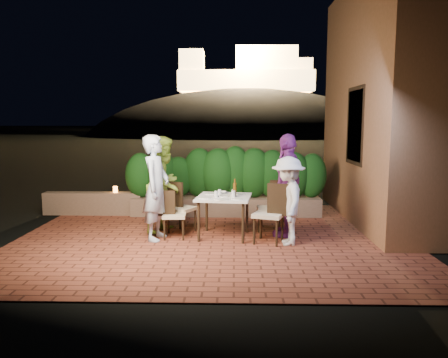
{
  "coord_description": "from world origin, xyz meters",
  "views": [
    {
      "loc": [
        0.4,
        -7.31,
        2.09
      ],
      "look_at": [
        0.2,
        0.53,
        1.05
      ],
      "focal_mm": 35.0,
      "sensor_mm": 36.0,
      "label": 1
    }
  ],
  "objects_px": {
    "dining_table": "(224,217)",
    "chair_right_front": "(269,213)",
    "bowl": "(222,192)",
    "chair_left_front": "(174,214)",
    "chair_left_back": "(182,207)",
    "diner_green": "(165,184)",
    "diner_white": "(288,201)",
    "chair_right_back": "(271,208)",
    "diner_purple": "(288,185)",
    "parapet_lamp": "(115,189)",
    "diner_blue": "(156,188)",
    "beer_bottle": "(235,188)"
  },
  "relations": [
    {
      "from": "parapet_lamp",
      "to": "chair_right_front",
      "type": "bearing_deg",
      "value": -34.42
    },
    {
      "from": "dining_table",
      "to": "chair_left_front",
      "type": "distance_m",
      "value": 0.89
    },
    {
      "from": "chair_left_front",
      "to": "chair_left_back",
      "type": "distance_m",
      "value": 0.44
    },
    {
      "from": "beer_bottle",
      "to": "chair_left_front",
      "type": "relative_size",
      "value": 0.37
    },
    {
      "from": "chair_right_front",
      "to": "diner_white",
      "type": "relative_size",
      "value": 0.69
    },
    {
      "from": "chair_left_back",
      "to": "chair_right_front",
      "type": "xyz_separation_m",
      "value": [
        1.58,
        -0.69,
        0.05
      ]
    },
    {
      "from": "chair_right_back",
      "to": "diner_white",
      "type": "bearing_deg",
      "value": 109.71
    },
    {
      "from": "chair_right_back",
      "to": "diner_purple",
      "type": "xyz_separation_m",
      "value": [
        0.3,
        -0.03,
        0.42
      ]
    },
    {
      "from": "dining_table",
      "to": "diner_blue",
      "type": "height_order",
      "value": "diner_blue"
    },
    {
      "from": "diner_white",
      "to": "parapet_lamp",
      "type": "relative_size",
      "value": 10.76
    },
    {
      "from": "bowl",
      "to": "chair_left_front",
      "type": "bearing_deg",
      "value": -153.62
    },
    {
      "from": "chair_right_back",
      "to": "diner_purple",
      "type": "bearing_deg",
      "value": 172.39
    },
    {
      "from": "chair_right_front",
      "to": "parapet_lamp",
      "type": "xyz_separation_m",
      "value": [
        -3.27,
        2.24,
        0.05
      ]
    },
    {
      "from": "chair_right_back",
      "to": "parapet_lamp",
      "type": "relative_size",
      "value": 7.32
    },
    {
      "from": "chair_left_front",
      "to": "parapet_lamp",
      "type": "height_order",
      "value": "chair_left_front"
    },
    {
      "from": "dining_table",
      "to": "chair_right_front",
      "type": "relative_size",
      "value": 0.9
    },
    {
      "from": "chair_left_back",
      "to": "diner_blue",
      "type": "bearing_deg",
      "value": -97.94
    },
    {
      "from": "chair_right_back",
      "to": "parapet_lamp",
      "type": "xyz_separation_m",
      "value": [
        -3.35,
        1.73,
        0.06
      ]
    },
    {
      "from": "chair_left_back",
      "to": "diner_blue",
      "type": "xyz_separation_m",
      "value": [
        -0.39,
        -0.51,
        0.45
      ]
    },
    {
      "from": "bowl",
      "to": "diner_purple",
      "type": "height_order",
      "value": "diner_purple"
    },
    {
      "from": "chair_right_back",
      "to": "diner_green",
      "type": "relative_size",
      "value": 0.57
    },
    {
      "from": "chair_left_front",
      "to": "parapet_lamp",
      "type": "xyz_separation_m",
      "value": [
        -1.6,
        1.98,
        0.14
      ]
    },
    {
      "from": "bowl",
      "to": "chair_right_back",
      "type": "xyz_separation_m",
      "value": [
        0.9,
        -0.17,
        -0.26
      ]
    },
    {
      "from": "dining_table",
      "to": "chair_left_back",
      "type": "distance_m",
      "value": 0.87
    },
    {
      "from": "chair_left_back",
      "to": "parapet_lamp",
      "type": "bearing_deg",
      "value": 166.84
    },
    {
      "from": "bowl",
      "to": "chair_right_front",
      "type": "distance_m",
      "value": 1.09
    },
    {
      "from": "diner_purple",
      "to": "chair_right_front",
      "type": "bearing_deg",
      "value": -12.86
    },
    {
      "from": "chair_left_front",
      "to": "diner_purple",
      "type": "height_order",
      "value": "diner_purple"
    },
    {
      "from": "bowl",
      "to": "chair_left_back",
      "type": "xyz_separation_m",
      "value": [
        -0.76,
        0.02,
        -0.29
      ]
    },
    {
      "from": "dining_table",
      "to": "parapet_lamp",
      "type": "height_order",
      "value": "dining_table"
    },
    {
      "from": "diner_green",
      "to": "parapet_lamp",
      "type": "distance_m",
      "value": 2.03
    },
    {
      "from": "bowl",
      "to": "chair_left_front",
      "type": "xyz_separation_m",
      "value": [
        -0.84,
        -0.42,
        -0.34
      ]
    },
    {
      "from": "chair_left_back",
      "to": "chair_right_back",
      "type": "distance_m",
      "value": 1.67
    },
    {
      "from": "bowl",
      "to": "diner_white",
      "type": "distance_m",
      "value": 1.37
    },
    {
      "from": "bowl",
      "to": "parapet_lamp",
      "type": "bearing_deg",
      "value": 147.42
    },
    {
      "from": "diner_green",
      "to": "diner_white",
      "type": "relative_size",
      "value": 1.2
    },
    {
      "from": "diner_green",
      "to": "diner_white",
      "type": "height_order",
      "value": "diner_green"
    },
    {
      "from": "beer_bottle",
      "to": "chair_left_front",
      "type": "height_order",
      "value": "beer_bottle"
    },
    {
      "from": "dining_table",
      "to": "chair_left_front",
      "type": "xyz_separation_m",
      "value": [
        -0.89,
        -0.11,
        0.06
      ]
    },
    {
      "from": "bowl",
      "to": "chair_right_front",
      "type": "height_order",
      "value": "chair_right_front"
    },
    {
      "from": "parapet_lamp",
      "to": "diner_purple",
      "type": "bearing_deg",
      "value": -25.72
    },
    {
      "from": "chair_left_back",
      "to": "diner_purple",
      "type": "distance_m",
      "value": 2.03
    },
    {
      "from": "chair_right_back",
      "to": "diner_purple",
      "type": "height_order",
      "value": "diner_purple"
    },
    {
      "from": "diner_purple",
      "to": "chair_left_front",
      "type": "bearing_deg",
      "value": -58.37
    },
    {
      "from": "dining_table",
      "to": "chair_left_back",
      "type": "height_order",
      "value": "chair_left_back"
    },
    {
      "from": "bowl",
      "to": "parapet_lamp",
      "type": "relative_size",
      "value": 1.16
    },
    {
      "from": "dining_table",
      "to": "parapet_lamp",
      "type": "distance_m",
      "value": 3.12
    },
    {
      "from": "chair_right_front",
      "to": "parapet_lamp",
      "type": "height_order",
      "value": "chair_right_front"
    },
    {
      "from": "chair_right_front",
      "to": "diner_green",
      "type": "relative_size",
      "value": 0.57
    },
    {
      "from": "bowl",
      "to": "chair_left_front",
      "type": "relative_size",
      "value": 0.19
    }
  ]
}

